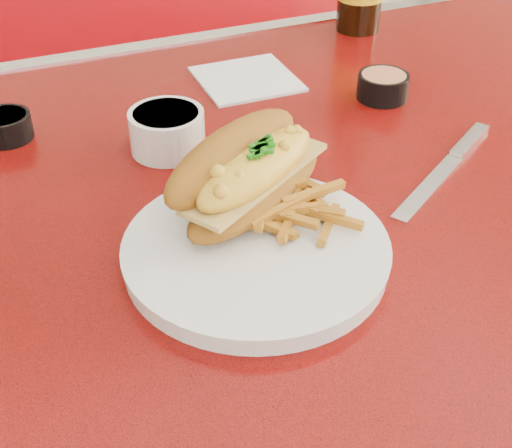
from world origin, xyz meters
name	(u,v)px	position (x,y,z in m)	size (l,w,h in m)	color
diner_table	(310,282)	(0.00, 0.00, 0.61)	(1.23, 0.83, 0.77)	red
booth_bench_far	(149,175)	(0.00, 0.81, 0.29)	(1.20, 0.51, 0.90)	#A80B12
dinner_plate	(256,251)	(-0.12, -0.12, 0.78)	(0.24, 0.24, 0.02)	white
mac_hoagie	(248,172)	(-0.10, -0.05, 0.82)	(0.21, 0.18, 0.08)	#9D6119
fries_pile	(287,199)	(-0.07, -0.08, 0.80)	(0.10, 0.09, 0.03)	orange
fork	(296,207)	(-0.06, -0.08, 0.79)	(0.04, 0.13, 0.00)	silver
gravy_ramekin	(167,130)	(-0.14, 0.10, 0.79)	(0.09, 0.09, 0.05)	white
sauce_cup_left	(6,125)	(-0.30, 0.20, 0.79)	(0.08, 0.08, 0.03)	black
sauce_cup_right	(383,85)	(0.15, 0.12, 0.79)	(0.07, 0.07, 0.03)	black
knife	(452,161)	(0.14, -0.05, 0.77)	(0.20, 0.13, 0.01)	silver
paper_napkin	(247,79)	(0.01, 0.23, 0.77)	(0.12, 0.12, 0.00)	white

